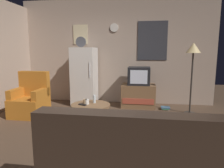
{
  "coord_description": "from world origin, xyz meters",
  "views": [
    {
      "loc": [
        0.76,
        -3.12,
        1.4
      ],
      "look_at": [
        0.14,
        0.9,
        0.75
      ],
      "focal_mm": 32.65,
      "sensor_mm": 36.0,
      "label": 1
    }
  ],
  "objects_px": {
    "mug_ceramic_tan": "(85,102)",
    "crt_tv": "(139,76)",
    "standing_lamp": "(193,53)",
    "mug_ceramic_white": "(87,102)",
    "book_stack": "(165,108)",
    "armchair": "(31,100)",
    "wine_glass": "(94,99)",
    "fridge": "(84,76)",
    "remote_control": "(82,105)",
    "coffee_table": "(91,116)",
    "tv_stand": "(138,96)"
  },
  "relations": [
    {
      "from": "mug_ceramic_tan",
      "to": "crt_tv",
      "type": "bearing_deg",
      "value": 59.56
    },
    {
      "from": "standing_lamp",
      "to": "mug_ceramic_white",
      "type": "relative_size",
      "value": 17.67
    },
    {
      "from": "mug_ceramic_tan",
      "to": "book_stack",
      "type": "distance_m",
      "value": 2.19
    },
    {
      "from": "standing_lamp",
      "to": "armchair",
      "type": "xyz_separation_m",
      "value": [
        -3.52,
        -0.65,
        -1.02
      ]
    },
    {
      "from": "crt_tv",
      "to": "mug_ceramic_white",
      "type": "xyz_separation_m",
      "value": [
        -0.9,
        -1.6,
        -0.31
      ]
    },
    {
      "from": "standing_lamp",
      "to": "wine_glass",
      "type": "relative_size",
      "value": 10.6
    },
    {
      "from": "fridge",
      "to": "wine_glass",
      "type": "bearing_deg",
      "value": -67.35
    },
    {
      "from": "remote_control",
      "to": "standing_lamp",
      "type": "bearing_deg",
      "value": 50.13
    },
    {
      "from": "mug_ceramic_tan",
      "to": "armchair",
      "type": "bearing_deg",
      "value": 158.91
    },
    {
      "from": "coffee_table",
      "to": "mug_ceramic_tan",
      "type": "height_order",
      "value": "mug_ceramic_tan"
    },
    {
      "from": "mug_ceramic_white",
      "to": "armchair",
      "type": "bearing_deg",
      "value": 159.29
    },
    {
      "from": "fridge",
      "to": "coffee_table",
      "type": "distance_m",
      "value": 1.82
    },
    {
      "from": "crt_tv",
      "to": "standing_lamp",
      "type": "distance_m",
      "value": 1.36
    },
    {
      "from": "standing_lamp",
      "to": "remote_control",
      "type": "distance_m",
      "value": 2.65
    },
    {
      "from": "fridge",
      "to": "armchair",
      "type": "bearing_deg",
      "value": -130.39
    },
    {
      "from": "remote_control",
      "to": "book_stack",
      "type": "relative_size",
      "value": 0.72
    },
    {
      "from": "book_stack",
      "to": "tv_stand",
      "type": "bearing_deg",
      "value": 165.9
    },
    {
      "from": "remote_control",
      "to": "book_stack",
      "type": "height_order",
      "value": "remote_control"
    },
    {
      "from": "mug_ceramic_tan",
      "to": "tv_stand",
      "type": "bearing_deg",
      "value": 59.74
    },
    {
      "from": "mug_ceramic_white",
      "to": "coffee_table",
      "type": "bearing_deg",
      "value": -2.6
    },
    {
      "from": "standing_lamp",
      "to": "wine_glass",
      "type": "bearing_deg",
      "value": -151.1
    },
    {
      "from": "coffee_table",
      "to": "tv_stand",
      "type": "bearing_deg",
      "value": 62.62
    },
    {
      "from": "tv_stand",
      "to": "armchair",
      "type": "relative_size",
      "value": 0.87
    },
    {
      "from": "tv_stand",
      "to": "book_stack",
      "type": "bearing_deg",
      "value": -14.1
    },
    {
      "from": "remote_control",
      "to": "wine_glass",
      "type": "bearing_deg",
      "value": 68.25
    },
    {
      "from": "wine_glass",
      "to": "armchair",
      "type": "distance_m",
      "value": 1.62
    },
    {
      "from": "fridge",
      "to": "wine_glass",
      "type": "distance_m",
      "value": 1.66
    },
    {
      "from": "tv_stand",
      "to": "remote_control",
      "type": "height_order",
      "value": "tv_stand"
    },
    {
      "from": "coffee_table",
      "to": "remote_control",
      "type": "relative_size",
      "value": 4.8
    },
    {
      "from": "coffee_table",
      "to": "wine_glass",
      "type": "distance_m",
      "value": 0.32
    },
    {
      "from": "armchair",
      "to": "mug_ceramic_tan",
      "type": "bearing_deg",
      "value": -21.09
    },
    {
      "from": "wine_glass",
      "to": "book_stack",
      "type": "bearing_deg",
      "value": 42.19
    },
    {
      "from": "coffee_table",
      "to": "crt_tv",
      "type": "bearing_deg",
      "value": 62.43
    },
    {
      "from": "fridge",
      "to": "armchair",
      "type": "height_order",
      "value": "fridge"
    },
    {
      "from": "coffee_table",
      "to": "mug_ceramic_white",
      "type": "distance_m",
      "value": 0.28
    },
    {
      "from": "tv_stand",
      "to": "wine_glass",
      "type": "bearing_deg",
      "value": -117.96
    },
    {
      "from": "coffee_table",
      "to": "standing_lamp",
      "type": "bearing_deg",
      "value": 30.93
    },
    {
      "from": "coffee_table",
      "to": "book_stack",
      "type": "relative_size",
      "value": 3.43
    },
    {
      "from": "tv_stand",
      "to": "armchair",
      "type": "xyz_separation_m",
      "value": [
        -2.34,
        -1.05,
        0.05
      ]
    },
    {
      "from": "wine_glass",
      "to": "mug_ceramic_white",
      "type": "height_order",
      "value": "wine_glass"
    },
    {
      "from": "wine_glass",
      "to": "mug_ceramic_tan",
      "type": "bearing_deg",
      "value": -141.76
    },
    {
      "from": "crt_tv",
      "to": "standing_lamp",
      "type": "height_order",
      "value": "standing_lamp"
    },
    {
      "from": "fridge",
      "to": "remote_control",
      "type": "xyz_separation_m",
      "value": [
        0.46,
        -1.71,
        -0.3
      ]
    },
    {
      "from": "wine_glass",
      "to": "book_stack",
      "type": "xyz_separation_m",
      "value": [
        1.45,
        1.31,
        -0.48
      ]
    },
    {
      "from": "fridge",
      "to": "crt_tv",
      "type": "distance_m",
      "value": 1.43
    },
    {
      "from": "tv_stand",
      "to": "mug_ceramic_tan",
      "type": "xyz_separation_m",
      "value": [
        -0.93,
        -1.59,
        0.2
      ]
    },
    {
      "from": "coffee_table",
      "to": "book_stack",
      "type": "height_order",
      "value": "coffee_table"
    },
    {
      "from": "fridge",
      "to": "crt_tv",
      "type": "xyz_separation_m",
      "value": [
        1.42,
        -0.03,
        0.04
      ]
    },
    {
      "from": "mug_ceramic_tan",
      "to": "remote_control",
      "type": "distance_m",
      "value": 0.1
    },
    {
      "from": "fridge",
      "to": "crt_tv",
      "type": "height_order",
      "value": "fridge"
    }
  ]
}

